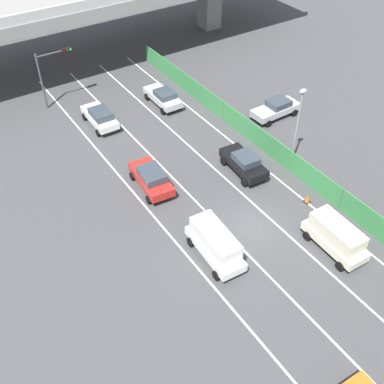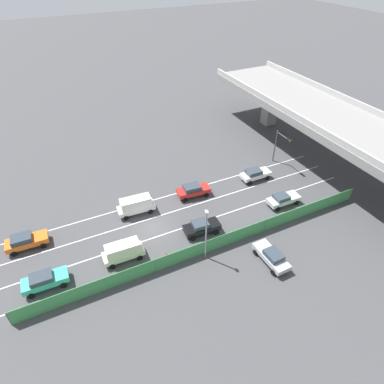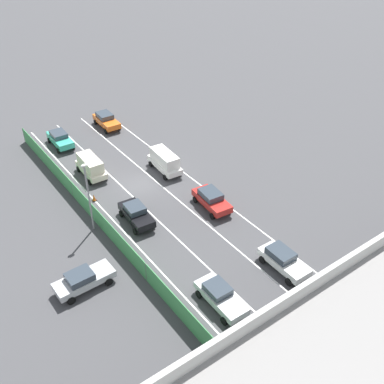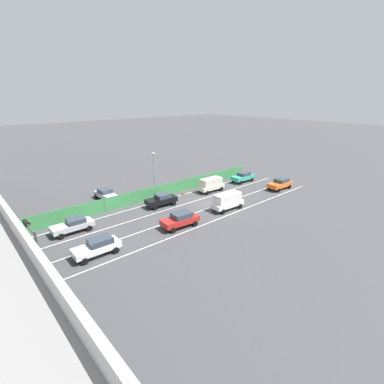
% 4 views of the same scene
% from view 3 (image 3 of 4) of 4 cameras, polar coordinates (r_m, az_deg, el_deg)
% --- Properties ---
extents(ground_plane, '(300.00, 300.00, 0.00)m').
position_cam_3_polar(ground_plane, '(46.82, -6.62, 0.96)').
color(ground_plane, '#424244').
extents(lane_line_left_edge, '(0.14, 46.10, 0.01)m').
position_cam_3_polar(lane_line_left_edge, '(45.58, 2.05, 0.16)').
color(lane_line_left_edge, silver).
rests_on(lane_line_left_edge, ground).
extents(lane_line_mid_left, '(0.14, 46.10, 0.01)m').
position_cam_3_polar(lane_line_mid_left, '(43.97, -1.41, -1.30)').
color(lane_line_mid_left, silver).
rests_on(lane_line_mid_left, ground).
extents(lane_line_mid_right, '(0.14, 46.10, 0.01)m').
position_cam_3_polar(lane_line_mid_right, '(42.56, -5.12, -2.85)').
color(lane_line_mid_right, silver).
rests_on(lane_line_mid_right, ground).
extents(lane_line_right_edge, '(0.14, 46.10, 0.01)m').
position_cam_3_polar(lane_line_right_edge, '(41.37, -9.07, -4.49)').
color(lane_line_right_edge, silver).
rests_on(lane_line_right_edge, ground).
extents(green_fence, '(0.10, 42.20, 1.86)m').
position_cam_3_polar(green_fence, '(40.36, -10.96, -4.20)').
color(green_fence, '#3D8E4C').
rests_on(green_fence, ground).
extents(car_van_white, '(2.21, 4.79, 2.25)m').
position_cam_3_polar(car_van_white, '(48.15, -3.48, 3.98)').
color(car_van_white, silver).
rests_on(car_van_white, ground).
extents(car_sedan_silver, '(2.06, 4.52, 1.56)m').
position_cam_3_polar(car_sedan_silver, '(33.89, 3.59, -12.96)').
color(car_sedan_silver, '#B7BABC').
rests_on(car_sedan_silver, ground).
extents(car_sedan_red, '(2.38, 4.62, 1.72)m').
position_cam_3_polar(car_sedan_red, '(42.80, 2.48, -0.90)').
color(car_sedan_red, red).
rests_on(car_sedan_red, ground).
extents(car_sedan_white, '(2.06, 4.46, 1.65)m').
position_cam_3_polar(car_sedan_white, '(37.14, 11.43, -8.38)').
color(car_sedan_white, white).
rests_on(car_sedan_white, ground).
extents(car_taxi_orange, '(2.18, 4.58, 1.72)m').
position_cam_3_polar(car_taxi_orange, '(58.48, -10.80, 8.94)').
color(car_taxi_orange, orange).
rests_on(car_taxi_orange, ground).
extents(car_sedan_black, '(2.26, 4.49, 1.69)m').
position_cam_3_polar(car_sedan_black, '(41.32, -7.08, -2.71)').
color(car_sedan_black, black).
rests_on(car_sedan_black, ground).
extents(car_van_cream, '(2.10, 4.52, 2.19)m').
position_cam_3_polar(car_van_cream, '(48.41, -12.69, 3.26)').
color(car_van_cream, beige).
rests_on(car_van_cream, ground).
extents(car_taxi_teal, '(2.09, 4.50, 1.67)m').
position_cam_3_polar(car_taxi_teal, '(55.29, -16.36, 6.50)').
color(car_taxi_teal, teal).
rests_on(car_taxi_teal, ground).
extents(parked_wagon_silver, '(4.65, 2.09, 1.60)m').
position_cam_3_polar(parked_wagon_silver, '(35.90, -13.59, -10.69)').
color(parked_wagon_silver, '#B2B5B7').
rests_on(parked_wagon_silver, ground).
extents(traffic_light, '(3.40, 0.41, 5.34)m').
position_cam_3_polar(traffic_light, '(34.14, 20.69, -8.39)').
color(traffic_light, '#47474C').
rests_on(traffic_light, ground).
extents(street_lamp, '(0.60, 0.36, 6.78)m').
position_cam_3_polar(street_lamp, '(39.30, -13.02, 0.15)').
color(street_lamp, gray).
rests_on(street_lamp, ground).
extents(traffic_cone, '(0.47, 0.47, 0.74)m').
position_cam_3_polar(traffic_cone, '(45.00, -12.30, -0.71)').
color(traffic_cone, orange).
rests_on(traffic_cone, ground).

